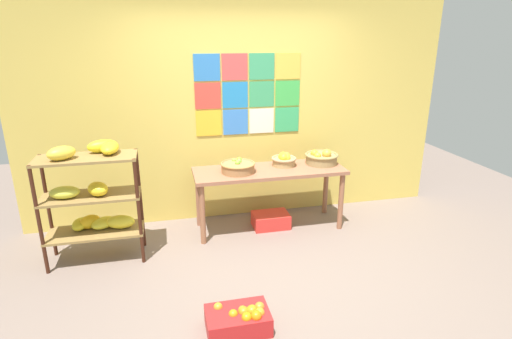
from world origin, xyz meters
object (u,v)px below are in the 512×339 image
Objects in this scene: banana_shelf_unit at (90,192)px; fruit_basket_centre at (321,158)px; fruit_basket_back_left at (284,159)px; produce_crate_under_table at (271,220)px; fruit_basket_right at (238,167)px; orange_crate_foreground at (239,319)px; display_table at (269,177)px.

fruit_basket_centre is at bearing 7.86° from banana_shelf_unit.
fruit_basket_back_left is 0.69× the size of produce_crate_under_table.
produce_crate_under_table is at bearing -174.56° from fruit_basket_centre.
banana_shelf_unit reaches higher than produce_crate_under_table.
banana_shelf_unit is 2.57m from fruit_basket_centre.
fruit_basket_back_left reaches higher than produce_crate_under_table.
fruit_basket_right is 1.83m from orange_crate_foreground.
display_table is (1.89, 0.30, -0.09)m from banana_shelf_unit.
fruit_basket_centre is 0.96m from produce_crate_under_table.
fruit_basket_back_left is 0.75× the size of fruit_basket_centre.
orange_crate_foreground is (-1.33, -1.74, -0.71)m from fruit_basket_centre.
fruit_basket_back_left is at bearing 11.35° from fruit_basket_right.
banana_shelf_unit is 2.87× the size of produce_crate_under_table.
orange_crate_foreground reaches higher than produce_crate_under_table.
fruit_basket_centre is 2.31m from orange_crate_foreground.
orange_crate_foreground is at bearing -112.01° from display_table.
display_table is 0.68m from fruit_basket_centre.
banana_shelf_unit is 2.04m from produce_crate_under_table.
fruit_basket_right is 0.99× the size of fruit_basket_centre.
fruit_basket_back_left is 0.76× the size of fruit_basket_right.
fruit_basket_right is (-0.57, -0.11, -0.01)m from fruit_basket_back_left.
banana_shelf_unit is at bearing -169.56° from fruit_basket_back_left.
produce_crate_under_table is (0.39, 0.02, -0.70)m from fruit_basket_right.
orange_crate_foreground is at bearing -116.37° from fruit_basket_back_left.
fruit_basket_right is at bearing -176.17° from display_table.
produce_crate_under_table is at bearing 8.65° from banana_shelf_unit.
fruit_basket_back_left reaches higher than display_table.
display_table is at bearing -175.15° from fruit_basket_centre.
produce_crate_under_table is 0.87× the size of orange_crate_foreground.
produce_crate_under_table is (0.02, -0.00, -0.55)m from display_table.
orange_crate_foreground is at bearing -100.62° from fruit_basket_right.
fruit_basket_right is at bearing 79.38° from orange_crate_foreground.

